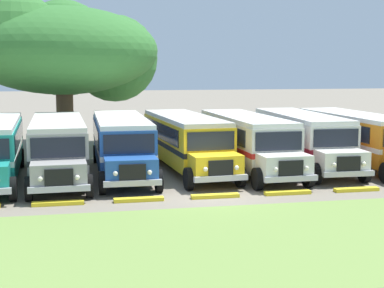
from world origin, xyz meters
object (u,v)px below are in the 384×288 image
Objects in this scene: parked_bus_slot_4 at (247,140)px; broad_shade_tree at (65,50)px; parked_bus_slot_5 at (302,137)px; parked_bus_slot_3 at (186,140)px; parked_bus_slot_2 at (122,142)px; parked_bus_slot_6 at (357,137)px; parked_bus_slot_1 at (58,145)px.

broad_shade_tree is (-9.33, 10.43, 4.87)m from parked_bus_slot_4.
parked_bus_slot_3 is at bearing -89.43° from parked_bus_slot_5.
parked_bus_slot_4 is at bearing 86.46° from parked_bus_slot_2.
parked_bus_slot_6 is at bearing 89.13° from parked_bus_slot_4.
broad_shade_tree is (-15.61, 10.31, 4.87)m from parked_bus_slot_6.
parked_bus_slot_5 is at bearing -100.24° from parked_bus_slot_6.
parked_bus_slot_2 is 1.00× the size of parked_bus_slot_5.
parked_bus_slot_4 is at bearing 88.97° from parked_bus_slot_1.
parked_bus_slot_3 is 6.41m from parked_bus_slot_5.
parked_bus_slot_5 is (3.28, 0.56, 0.00)m from parked_bus_slot_4.
parked_bus_slot_4 is 1.00× the size of parked_bus_slot_5.
parked_bus_slot_6 is 0.88× the size of broad_shade_tree.
parked_bus_slot_3 is 0.88× the size of broad_shade_tree.
parked_bus_slot_3 is at bearing -95.31° from parked_bus_slot_6.
broad_shade_tree reaches higher than parked_bus_slot_1.
parked_bus_slot_3 and parked_bus_slot_4 have the same top height.
parked_bus_slot_1 and parked_bus_slot_3 have the same top height.
parked_bus_slot_5 is 0.87× the size of broad_shade_tree.
parked_bus_slot_1 is at bearing -87.25° from parked_bus_slot_3.
parked_bus_slot_6 is at bearing 82.54° from parked_bus_slot_3.
broad_shade_tree is at bearing -140.21° from parked_bus_slot_4.
broad_shade_tree is (-2.84, 10.02, 4.87)m from parked_bus_slot_2.
parked_bus_slot_3 and parked_bus_slot_5 have the same top height.
parked_bus_slot_4 is at bearing -48.18° from broad_shade_tree.
parked_bus_slot_2 is at bearing -90.05° from parked_bus_slot_3.
parked_bus_slot_6 is at bearing 83.31° from parked_bus_slot_5.
parked_bus_slot_3 is at bearing 94.25° from parked_bus_slot_2.
parked_bus_slot_2 is 0.99× the size of parked_bus_slot_3.
parked_bus_slot_5 is 16.75m from broad_shade_tree.
parked_bus_slot_4 is at bearing -90.93° from parked_bus_slot_6.
parked_bus_slot_6 is (15.88, 0.27, 0.00)m from parked_bus_slot_1.
broad_shade_tree is at bearing 176.65° from parked_bus_slot_1.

